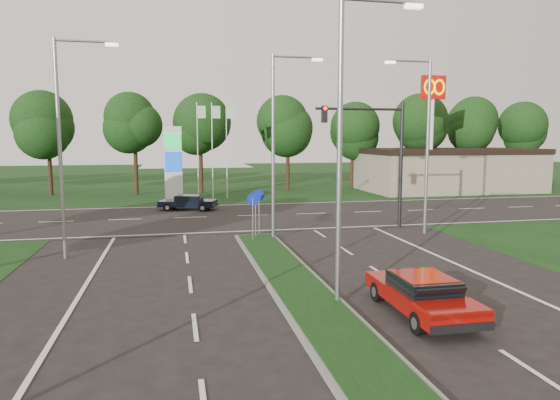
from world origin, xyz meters
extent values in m
cube|color=black|center=(0.00, 55.00, 0.00)|extent=(160.00, 50.00, 0.02)
cube|color=black|center=(0.00, 24.00, 0.00)|extent=(160.00, 12.00, 0.02)
cube|color=slate|center=(0.00, 4.00, 0.06)|extent=(2.00, 26.00, 0.12)
cube|color=gray|center=(22.00, 36.00, 2.00)|extent=(16.00, 9.00, 4.00)
cylinder|color=gray|center=(0.80, 6.00, 4.50)|extent=(0.16, 0.16, 9.00)
cylinder|color=gray|center=(1.90, 6.00, 8.90)|extent=(2.20, 0.10, 0.10)
cube|color=#FFF2CC|center=(3.00, 6.00, 8.80)|extent=(0.50, 0.22, 0.12)
cylinder|color=gray|center=(0.80, 16.00, 4.50)|extent=(0.16, 0.16, 9.00)
cylinder|color=gray|center=(1.90, 16.00, 8.90)|extent=(2.20, 0.10, 0.10)
cube|color=#FFF2CC|center=(3.00, 16.00, 8.80)|extent=(0.50, 0.22, 0.12)
cylinder|color=gray|center=(-8.50, 14.00, 4.50)|extent=(0.16, 0.16, 9.00)
cylinder|color=gray|center=(-7.40, 14.00, 8.90)|extent=(2.20, 0.10, 0.10)
cube|color=#FFF2CC|center=(-6.30, 14.00, 8.80)|extent=(0.50, 0.22, 0.12)
cylinder|color=gray|center=(9.00, 16.00, 4.50)|extent=(0.16, 0.16, 9.00)
cylinder|color=gray|center=(7.90, 16.00, 8.90)|extent=(2.20, 0.10, 0.10)
cube|color=#FFF2CC|center=(6.80, 16.00, 8.80)|extent=(0.50, 0.22, 0.12)
cylinder|color=black|center=(8.50, 18.00, 3.50)|extent=(0.20, 0.20, 7.00)
cylinder|color=black|center=(6.00, 18.00, 6.60)|extent=(5.00, 0.14, 0.14)
cube|color=black|center=(4.00, 18.00, 6.30)|extent=(0.28, 0.28, 0.90)
sphere|color=#FF190C|center=(4.00, 17.82, 6.60)|extent=(0.20, 0.20, 0.20)
cylinder|color=gray|center=(-0.30, 15.50, 1.10)|extent=(0.06, 0.06, 2.20)
cylinder|color=#0C26A5|center=(-0.30, 15.50, 2.10)|extent=(0.56, 0.04, 0.56)
cylinder|color=gray|center=(0.00, 16.50, 1.10)|extent=(0.06, 0.06, 2.20)
cylinder|color=#0C26A5|center=(0.00, 16.50, 2.10)|extent=(0.56, 0.04, 0.56)
cylinder|color=gray|center=(0.30, 17.20, 1.10)|extent=(0.06, 0.06, 2.20)
cylinder|color=#0C26A5|center=(0.30, 17.20, 2.10)|extent=(0.56, 0.04, 0.56)
cube|color=silver|center=(-4.00, 33.00, 3.00)|extent=(1.40, 0.30, 6.00)
cube|color=#0CA53F|center=(-4.00, 32.82, 4.80)|extent=(1.30, 0.08, 1.20)
cube|color=#0C3FBF|center=(-4.00, 32.82, 3.20)|extent=(1.30, 0.08, 1.60)
cylinder|color=silver|center=(-2.00, 34.00, 4.00)|extent=(0.08, 0.08, 8.00)
cube|color=#B2D8B2|center=(-1.65, 34.00, 7.20)|extent=(0.70, 0.02, 1.00)
cylinder|color=silver|center=(-0.80, 34.00, 4.00)|extent=(0.08, 0.08, 8.00)
cube|color=#B2D8B2|center=(-0.45, 34.00, 7.20)|extent=(0.70, 0.02, 1.00)
cylinder|color=silver|center=(0.40, 34.00, 4.00)|extent=(0.08, 0.08, 8.00)
cube|color=#B2D8B2|center=(0.75, 34.00, 7.20)|extent=(0.70, 0.02, 1.00)
cylinder|color=silver|center=(18.00, 32.00, 5.00)|extent=(0.30, 0.30, 10.00)
cube|color=#BF0C07|center=(18.00, 32.00, 9.40)|extent=(2.20, 0.35, 2.00)
torus|color=#FFC600|center=(17.55, 31.78, 9.40)|extent=(1.06, 0.16, 1.06)
torus|color=#FFC600|center=(18.45, 31.78, 9.40)|extent=(1.06, 0.16, 1.06)
cylinder|color=black|center=(0.00, 40.00, 2.20)|extent=(0.36, 0.36, 4.40)
sphere|color=black|center=(0.00, 40.00, 6.50)|extent=(6.00, 6.00, 6.00)
sphere|color=black|center=(0.30, 39.80, 7.50)|extent=(4.80, 4.80, 4.80)
cube|color=#980E08|center=(2.85, 4.67, 0.53)|extent=(1.78, 4.25, 0.43)
cube|color=black|center=(2.85, 4.58, 0.94)|extent=(1.49, 1.88, 0.40)
cube|color=#980E08|center=(2.85, 4.58, 1.14)|extent=(1.40, 1.54, 0.04)
cylinder|color=black|center=(2.08, 6.03, 0.30)|extent=(0.20, 0.60, 0.60)
cylinder|color=black|center=(3.65, 6.01, 0.30)|extent=(0.20, 0.60, 0.60)
cylinder|color=black|center=(2.05, 3.32, 0.30)|extent=(0.20, 0.60, 0.60)
cylinder|color=black|center=(3.62, 3.31, 0.30)|extent=(0.20, 0.60, 0.60)
cube|color=black|center=(-3.06, 27.50, 0.49)|extent=(4.18, 2.68, 0.40)
cube|color=black|center=(-2.99, 27.48, 0.86)|extent=(2.03, 1.80, 0.37)
cube|color=black|center=(-2.99, 27.48, 1.05)|extent=(1.71, 1.63, 0.04)
cylinder|color=black|center=(-4.46, 27.19, 0.27)|extent=(0.57, 0.33, 0.55)
cylinder|color=black|center=(-4.03, 28.56, 0.27)|extent=(0.57, 0.33, 0.55)
cylinder|color=black|center=(-2.09, 26.45, 0.27)|extent=(0.57, 0.33, 0.55)
cylinder|color=black|center=(-1.66, 27.81, 0.27)|extent=(0.57, 0.33, 0.55)
camera|label=1|loc=(-3.93, -7.92, 4.96)|focal=32.00mm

